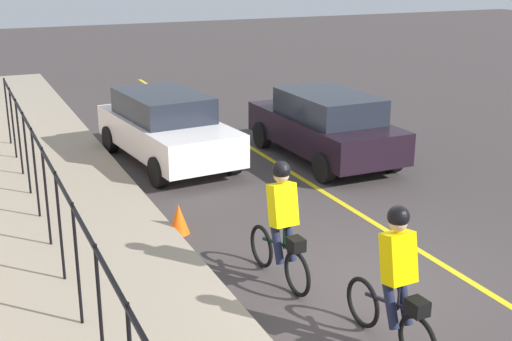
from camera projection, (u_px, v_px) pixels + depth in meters
name	position (u px, v px, depth m)	size (l,w,h in m)	color
ground_plane	(357.00, 287.00, 9.76)	(80.00, 80.00, 0.00)	#3F3837
lane_line_centre	(447.00, 267.00, 10.38)	(36.00, 0.12, 0.01)	yellow
sidewalk	(121.00, 334.00, 8.41)	(40.00, 3.20, 0.15)	gray
iron_fence	(66.00, 221.00, 8.76)	(17.36, 0.04, 1.60)	black
cyclist_lead	(396.00, 280.00, 7.97)	(1.71, 0.38, 1.83)	black
cyclist_follow	(282.00, 224.00, 9.64)	(1.71, 0.38, 1.83)	black
patrol_sedan	(325.00, 125.00, 15.61)	(4.43, 1.98, 1.58)	black
parked_sedan_rear	(166.00, 127.00, 15.43)	(4.56, 2.29, 1.58)	white
traffic_cone_near	(179.00, 219.00, 11.58)	(0.36, 0.36, 0.52)	#F5560D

